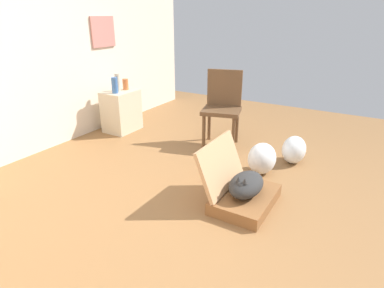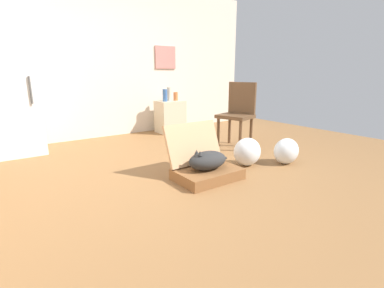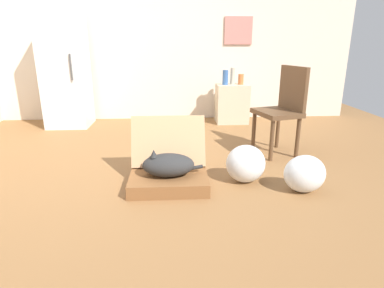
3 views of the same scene
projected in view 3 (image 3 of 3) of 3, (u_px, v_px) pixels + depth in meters
name	position (u px, v px, depth m)	size (l,w,h in m)	color
ground_plane	(140.00, 168.00, 3.20)	(7.68, 7.68, 0.00)	olive
wall_back	(150.00, 36.00, 4.95)	(6.40, 0.15, 2.60)	beige
suitcase_base	(169.00, 181.00, 2.74)	(0.67, 0.47, 0.11)	brown
suitcase_lid	(168.00, 141.00, 2.90)	(0.67, 0.47, 0.04)	tan
cat	(168.00, 165.00, 2.69)	(0.52, 0.28, 0.22)	#2D2D2D
plastic_bag_white	(246.00, 164.00, 2.83)	(0.35, 0.30, 0.34)	silver
plastic_bag_clear	(305.00, 174.00, 2.64)	(0.34, 0.27, 0.32)	silver
refrigerator	(65.00, 71.00, 4.60)	(0.59, 0.60, 1.60)	silver
side_table	(232.00, 104.00, 4.94)	(0.48, 0.38, 0.59)	beige
vase_tall	(225.00, 77.00, 4.78)	(0.09, 0.09, 0.22)	#38609E
vase_short	(241.00, 79.00, 4.82)	(0.08, 0.08, 0.16)	#CC6B38
vase_round	(233.00, 76.00, 4.84)	(0.07, 0.07, 0.25)	#B7AD99
chair	(283.00, 107.00, 3.47)	(0.51, 0.56, 0.96)	brown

